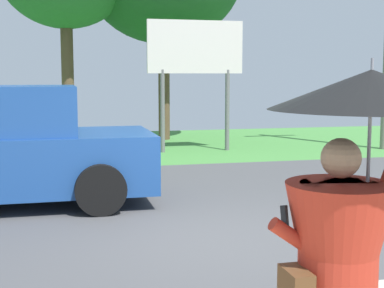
% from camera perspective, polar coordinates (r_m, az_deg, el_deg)
% --- Properties ---
extents(ground_plane, '(40.00, 22.00, 0.20)m').
position_cam_1_polar(ground_plane, '(9.88, -0.92, -5.25)').
color(ground_plane, '#4C4C4F').
extents(monk_pedestrian, '(1.14, 1.13, 2.13)m').
position_cam_1_polar(monk_pedestrian, '(3.27, 15.38, -8.88)').
color(monk_pedestrian, '#B22D1E').
rests_on(monk_pedestrian, ground_plane).
extents(roadside_billboard, '(2.60, 0.12, 3.50)m').
position_cam_1_polar(roadside_billboard, '(15.14, 0.35, 8.87)').
color(roadside_billboard, slate).
rests_on(roadside_billboard, ground_plane).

